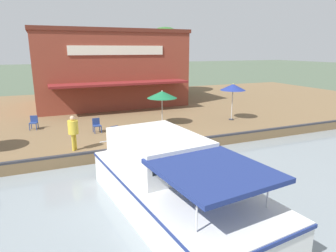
{
  "coord_description": "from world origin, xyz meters",
  "views": [
    {
      "loc": [
        13.86,
        -4.45,
        5.46
      ],
      "look_at": [
        -1.0,
        1.85,
        1.3
      ],
      "focal_mm": 32.0,
      "sensor_mm": 36.0,
      "label": 1
    }
  ],
  "objects": [
    {
      "name": "tree_downstream_bank",
      "position": [
        -17.46,
        8.39,
        5.08
      ],
      "size": [
        5.44,
        5.18,
        7.21
      ],
      "color": "brown",
      "rests_on": "quay_deck"
    },
    {
      "name": "motorboat_mid_row",
      "position": [
        4.65,
        -0.72,
        1.0
      ],
      "size": [
        9.49,
        4.22,
        2.41
      ],
      "color": "silver",
      "rests_on": "river_water"
    },
    {
      "name": "cafe_chair_back_row_seat",
      "position": [
        -3.78,
        -1.61,
        1.08
      ],
      "size": [
        0.48,
        0.48,
        0.85
      ],
      "color": "navy",
      "rests_on": "quay_deck"
    },
    {
      "name": "cafe_chair_mid_patio",
      "position": [
        -1.49,
        -1.01,
        1.08
      ],
      "size": [
        0.55,
        0.55,
        0.85
      ],
      "color": "navy",
      "rests_on": "quay_deck"
    },
    {
      "name": "waterfront_restaurant",
      "position": [
        -13.74,
        1.26,
        3.83
      ],
      "size": [
        10.17,
        12.67,
        6.45
      ],
      "color": "brown",
      "rests_on": "quay_deck"
    },
    {
      "name": "person_mid_patio",
      "position": [
        -0.87,
        -3.22,
        1.7
      ],
      "size": [
        0.49,
        0.49,
        1.75
      ],
      "color": "gold",
      "rests_on": "quay_deck"
    },
    {
      "name": "patio_umbrella_mid_patio_left",
      "position": [
        -3.98,
        2.69,
        2.61
      ],
      "size": [
        1.94,
        1.94,
        2.28
      ],
      "color": "#B7B7B7",
      "rests_on": "quay_deck"
    },
    {
      "name": "patio_umbrella_far_corner",
      "position": [
        -3.39,
        7.74,
        2.91
      ],
      "size": [
        1.75,
        1.75,
        2.57
      ],
      "color": "#B7B7B7",
      "rests_on": "quay_deck"
    },
    {
      "name": "ground_plane",
      "position": [
        0.0,
        0.0,
        0.0
      ],
      "size": [
        220.0,
        220.0,
        0.0
      ],
      "primitive_type": "plane",
      "color": "#4C5B47"
    },
    {
      "name": "quay_edge_fender",
      "position": [
        -0.1,
        0.0,
        0.65
      ],
      "size": [
        0.2,
        50.4,
        0.1
      ],
      "primitive_type": "cube",
      "color": "#2D2D33",
      "rests_on": "quay_deck"
    },
    {
      "name": "quay_deck",
      "position": [
        -11.0,
        0.0,
        0.3
      ],
      "size": [
        22.0,
        56.0,
        0.6
      ],
      "primitive_type": "cube",
      "color": "brown",
      "rests_on": "ground"
    },
    {
      "name": "cafe_chair_facing_river",
      "position": [
        -6.02,
        -5.09,
        1.08
      ],
      "size": [
        0.53,
        0.53,
        0.85
      ],
      "color": "navy",
      "rests_on": "quay_deck"
    }
  ]
}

